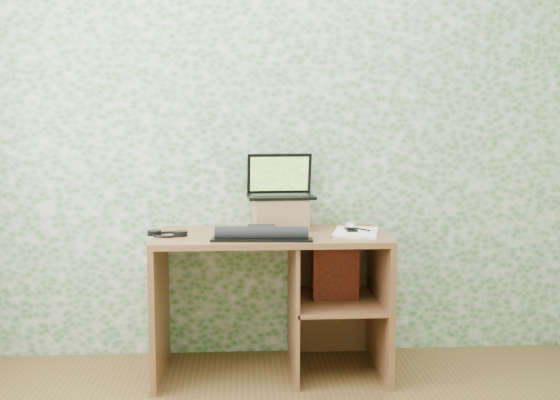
{
  "coord_description": "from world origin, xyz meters",
  "views": [
    {
      "loc": [
        -0.15,
        -1.78,
        1.29
      ],
      "look_at": [
        0.05,
        1.39,
        0.93
      ],
      "focal_mm": 40.0,
      "sensor_mm": 36.0,
      "label": 1
    }
  ],
  "objects": [
    {
      "name": "riser",
      "position": [
        0.06,
        1.58,
        0.84
      ],
      "size": [
        0.3,
        0.26,
        0.17
      ],
      "primitive_type": "cube",
      "rotation": [
        0.0,
        0.0,
        0.07
      ],
      "color": "#9E7147",
      "rests_on": "desk"
    },
    {
      "name": "mouse",
      "position": [
        0.42,
        1.42,
        0.78
      ],
      "size": [
        0.07,
        0.11,
        0.04
      ],
      "primitive_type": "ellipsoid",
      "rotation": [
        0.0,
        0.0,
        0.01
      ],
      "color": "silver",
      "rests_on": "notepad"
    },
    {
      "name": "pen",
      "position": [
        0.48,
        1.45,
        0.77
      ],
      "size": [
        0.08,
        0.12,
        0.01
      ],
      "primitive_type": "cylinder",
      "rotation": [
        1.57,
        0.0,
        0.59
      ],
      "color": "black",
      "rests_on": "notepad"
    },
    {
      "name": "desk",
      "position": [
        0.08,
        1.47,
        0.48
      ],
      "size": [
        1.2,
        0.6,
        0.75
      ],
      "color": "brown",
      "rests_on": "floor"
    },
    {
      "name": "laptop",
      "position": [
        0.06,
        1.62,
        0.98
      ],
      "size": [
        0.38,
        0.28,
        0.24
      ],
      "rotation": [
        0.0,
        0.0,
        0.07
      ],
      "color": "black",
      "rests_on": "riser"
    },
    {
      "name": "notepad",
      "position": [
        0.45,
        1.41,
        0.76
      ],
      "size": [
        0.29,
        0.36,
        0.01
      ],
      "primitive_type": "cube",
      "rotation": [
        0.0,
        0.0,
        -0.25
      ],
      "color": "white",
      "rests_on": "desk"
    },
    {
      "name": "keyboard",
      "position": [
        -0.05,
        1.3,
        0.77
      ],
      "size": [
        0.5,
        0.28,
        0.07
      ],
      "rotation": [
        0.0,
        0.0,
        -0.07
      ],
      "color": "black",
      "rests_on": "desk"
    },
    {
      "name": "red_box",
      "position": [
        0.34,
        1.44,
        0.54
      ],
      "size": [
        0.24,
        0.08,
        0.29
      ],
      "primitive_type": "cube",
      "rotation": [
        0.0,
        0.0,
        -0.0
      ],
      "color": "maroon",
      "rests_on": "desk"
    },
    {
      "name": "headphones",
      "position": [
        -0.53,
        1.41,
        0.76
      ],
      "size": [
        0.21,
        0.18,
        0.03
      ],
      "rotation": [
        0.0,
        0.0,
        -0.21
      ],
      "color": "black",
      "rests_on": "desk"
    },
    {
      "name": "wall_back",
      "position": [
        0.0,
        1.75,
        1.3
      ],
      "size": [
        3.5,
        0.0,
        3.5
      ],
      "primitive_type": "plane",
      "rotation": [
        1.57,
        0.0,
        0.0
      ],
      "color": "silver",
      "rests_on": "ground"
    }
  ]
}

